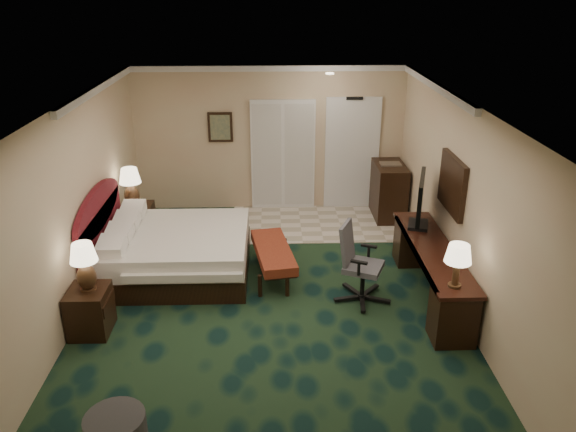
{
  "coord_description": "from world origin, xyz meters",
  "views": [
    {
      "loc": [
        0.03,
        -6.44,
        4.07
      ],
      "look_at": [
        0.25,
        0.6,
        1.12
      ],
      "focal_mm": 35.0,
      "sensor_mm": 36.0,
      "label": 1
    }
  ],
  "objects_px": {
    "desk": "(430,272)",
    "tv": "(420,202)",
    "nightstand_near": "(90,311)",
    "nightstand_far": "(137,224)",
    "lamp_near": "(85,267)",
    "bed": "(179,253)",
    "minibar": "(389,191)",
    "lamp_far": "(131,188)",
    "bed_bench": "(273,262)",
    "desk_chair": "(364,264)"
  },
  "relations": [
    {
      "from": "desk",
      "to": "tv",
      "type": "bearing_deg",
      "value": 92.05
    },
    {
      "from": "nightstand_near",
      "to": "nightstand_far",
      "type": "distance_m",
      "value": 2.63
    },
    {
      "from": "lamp_near",
      "to": "desk",
      "type": "xyz_separation_m",
      "value": [
        4.43,
        0.71,
        -0.53
      ]
    },
    {
      "from": "bed",
      "to": "nightstand_far",
      "type": "bearing_deg",
      "value": 127.89
    },
    {
      "from": "tv",
      "to": "minibar",
      "type": "distance_m",
      "value": 2.24
    },
    {
      "from": "nightstand_far",
      "to": "nightstand_near",
      "type": "bearing_deg",
      "value": -90.45
    },
    {
      "from": "bed",
      "to": "tv",
      "type": "height_order",
      "value": "tv"
    },
    {
      "from": "tv",
      "to": "lamp_far",
      "type": "bearing_deg",
      "value": -178.07
    },
    {
      "from": "bed_bench",
      "to": "minibar",
      "type": "distance_m",
      "value": 3.11
    },
    {
      "from": "tv",
      "to": "desk_chair",
      "type": "distance_m",
      "value": 1.35
    },
    {
      "from": "nightstand_far",
      "to": "lamp_far",
      "type": "height_order",
      "value": "lamp_far"
    },
    {
      "from": "bed",
      "to": "bed_bench",
      "type": "xyz_separation_m",
      "value": [
        1.41,
        -0.16,
        -0.09
      ]
    },
    {
      "from": "nightstand_near",
      "to": "tv",
      "type": "bearing_deg",
      "value": 18.25
    },
    {
      "from": "nightstand_near",
      "to": "desk_chair",
      "type": "xyz_separation_m",
      "value": [
        3.5,
        0.66,
        0.25
      ]
    },
    {
      "from": "desk",
      "to": "minibar",
      "type": "relative_size",
      "value": 2.55
    },
    {
      "from": "lamp_near",
      "to": "tv",
      "type": "xyz_separation_m",
      "value": [
        4.4,
        1.45,
        0.22
      ]
    },
    {
      "from": "desk",
      "to": "tv",
      "type": "distance_m",
      "value": 1.06
    },
    {
      "from": "tv",
      "to": "desk_chair",
      "type": "xyz_separation_m",
      "value": [
        -0.92,
        -0.8,
        -0.58
      ]
    },
    {
      "from": "bed_bench",
      "to": "desk_chair",
      "type": "relative_size",
      "value": 1.25
    },
    {
      "from": "bed",
      "to": "lamp_far",
      "type": "height_order",
      "value": "lamp_far"
    },
    {
      "from": "lamp_far",
      "to": "tv",
      "type": "height_order",
      "value": "tv"
    },
    {
      "from": "lamp_near",
      "to": "nightstand_near",
      "type": "bearing_deg",
      "value": -154.01
    },
    {
      "from": "bed_bench",
      "to": "minibar",
      "type": "xyz_separation_m",
      "value": [
        2.14,
        2.23,
        0.27
      ]
    },
    {
      "from": "lamp_far",
      "to": "bed_bench",
      "type": "xyz_separation_m",
      "value": [
        2.3,
        -1.25,
        -0.74
      ]
    },
    {
      "from": "nightstand_near",
      "to": "desk_chair",
      "type": "height_order",
      "value": "desk_chair"
    },
    {
      "from": "desk_chair",
      "to": "minibar",
      "type": "distance_m",
      "value": 3.09
    },
    {
      "from": "bed",
      "to": "bed_bench",
      "type": "bearing_deg",
      "value": -6.38
    },
    {
      "from": "nightstand_far",
      "to": "desk",
      "type": "bearing_deg",
      "value": -23.34
    },
    {
      "from": "lamp_far",
      "to": "minibar",
      "type": "height_order",
      "value": "lamp_far"
    },
    {
      "from": "desk",
      "to": "lamp_far",
      "type": "bearing_deg",
      "value": 156.86
    },
    {
      "from": "bed",
      "to": "desk",
      "type": "relative_size",
      "value": 0.8
    },
    {
      "from": "nightstand_near",
      "to": "minibar",
      "type": "relative_size",
      "value": 0.59
    },
    {
      "from": "lamp_far",
      "to": "nightstand_near",
      "type": "bearing_deg",
      "value": -89.65
    },
    {
      "from": "desk",
      "to": "desk_chair",
      "type": "distance_m",
      "value": 0.96
    },
    {
      "from": "nightstand_near",
      "to": "nightstand_far",
      "type": "relative_size",
      "value": 0.92
    },
    {
      "from": "lamp_near",
      "to": "desk_chair",
      "type": "distance_m",
      "value": 3.56
    },
    {
      "from": "nightstand_far",
      "to": "tv",
      "type": "distance_m",
      "value": 4.62
    },
    {
      "from": "lamp_near",
      "to": "desk_chair",
      "type": "relative_size",
      "value": 0.56
    },
    {
      "from": "bed",
      "to": "minibar",
      "type": "relative_size",
      "value": 2.04
    },
    {
      "from": "nightstand_far",
      "to": "tv",
      "type": "height_order",
      "value": "tv"
    },
    {
      "from": "lamp_near",
      "to": "lamp_far",
      "type": "relative_size",
      "value": 0.94
    },
    {
      "from": "nightstand_far",
      "to": "lamp_far",
      "type": "relative_size",
      "value": 0.98
    },
    {
      "from": "desk",
      "to": "desk_chair",
      "type": "bearing_deg",
      "value": -176.36
    },
    {
      "from": "minibar",
      "to": "desk",
      "type": "bearing_deg",
      "value": -89.64
    },
    {
      "from": "nightstand_near",
      "to": "nightstand_far",
      "type": "height_order",
      "value": "nightstand_far"
    },
    {
      "from": "lamp_near",
      "to": "minibar",
      "type": "distance_m",
      "value": 5.7
    },
    {
      "from": "nightstand_near",
      "to": "desk_chair",
      "type": "relative_size",
      "value": 0.54
    },
    {
      "from": "nightstand_near",
      "to": "lamp_far",
      "type": "xyz_separation_m",
      "value": [
        -0.02,
        2.63,
        0.68
      ]
    },
    {
      "from": "bed",
      "to": "nightstand_near",
      "type": "bearing_deg",
      "value": -119.59
    },
    {
      "from": "desk",
      "to": "minibar",
      "type": "height_order",
      "value": "minibar"
    }
  ]
}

